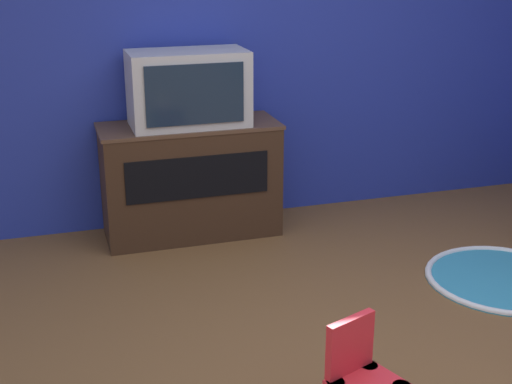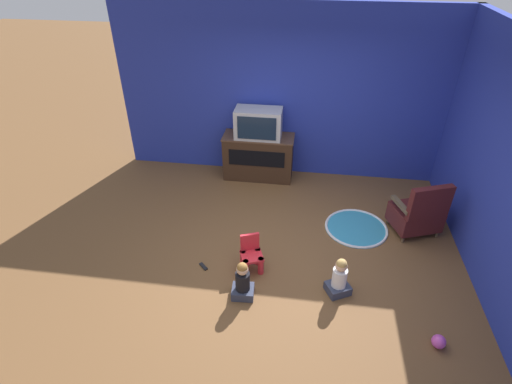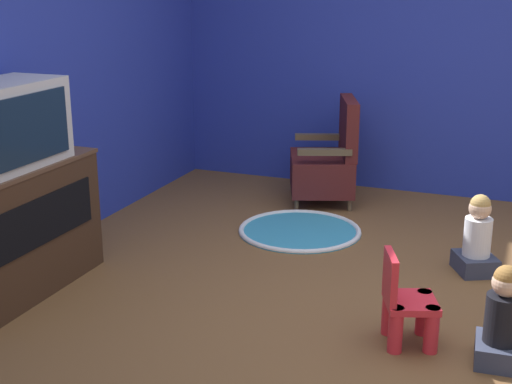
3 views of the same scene
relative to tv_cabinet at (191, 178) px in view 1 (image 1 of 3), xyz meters
The scene contains 5 objects.
ground_plane 2.15m from the tv_cabinet, 73.86° to the right, with size 30.00×30.00×0.00m, color brown.
wall_back 1.13m from the tv_cabinet, 41.80° to the left, with size 5.54×0.12×2.86m.
tv_cabinet is the anchor object (origin of this frame).
television 0.62m from the tv_cabinet, 90.00° to the right, with size 0.77×0.42×0.49m.
play_mat 2.12m from the tv_cabinet, 37.96° to the right, with size 0.92×0.92×0.04m.
Camera 1 is at (-1.52, -2.52, 1.95)m, focal length 50.00 mm.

